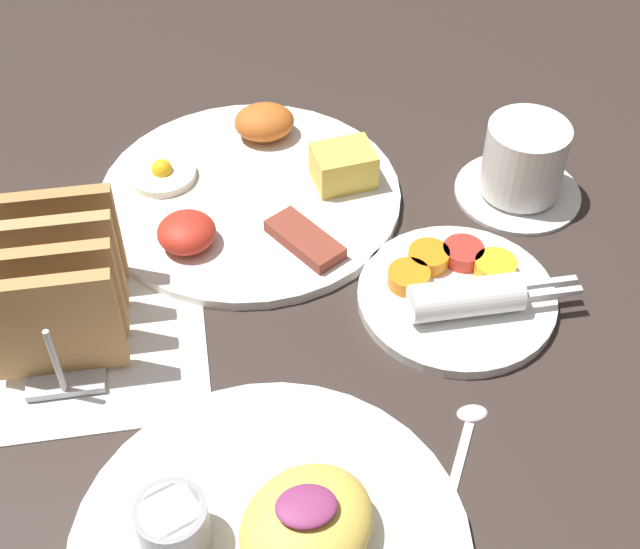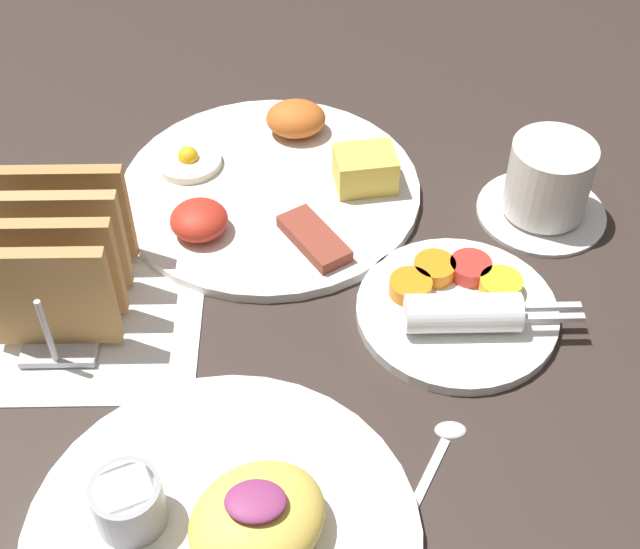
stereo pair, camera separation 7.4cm
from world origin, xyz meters
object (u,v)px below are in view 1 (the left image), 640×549
plate_breakfast (254,189)px  plate_foreground (271,540)px  plate_condiments (458,292)px  toast_rack (57,285)px  coffee_cup (523,165)px

plate_breakfast → plate_foreground: bearing=-94.5°
plate_breakfast → plate_condiments: plate_breakfast is taller
plate_breakfast → toast_rack: size_ratio=1.93×
plate_breakfast → coffee_cup: coffee_cup is taller
plate_condiments → coffee_cup: size_ratio=1.50×
plate_breakfast → coffee_cup: bearing=-8.0°
plate_foreground → coffee_cup: (0.28, 0.33, 0.02)m
toast_rack → coffee_cup: bearing=14.0°
plate_condiments → toast_rack: bearing=176.1°
plate_condiments → plate_foreground: size_ratio=0.67×
plate_breakfast → toast_rack: (-0.17, -0.14, 0.04)m
plate_breakfast → coffee_cup: (0.25, -0.04, 0.03)m
toast_rack → coffee_cup: 0.43m
plate_foreground → coffee_cup: 0.43m
plate_foreground → toast_rack: bearing=122.3°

